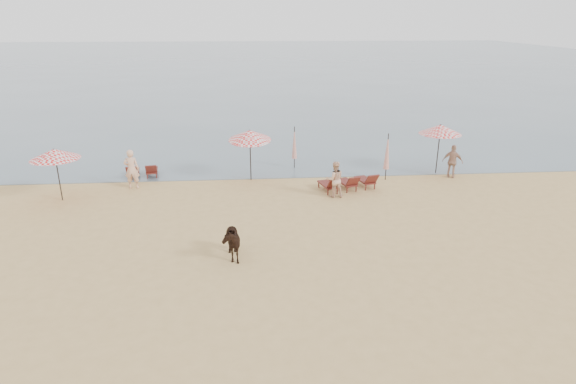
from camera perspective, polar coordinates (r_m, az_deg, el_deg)
name	(u,v)px	position (r m, az deg, el deg)	size (l,w,h in m)	color
ground	(300,279)	(15.49, 1.45, -10.24)	(120.00, 120.00, 0.00)	tan
sea	(257,60)	(93.62, -3.66, 15.35)	(160.00, 140.00, 0.06)	#51606B
lounger_cluster_left	(142,171)	(25.77, -16.88, 2.44)	(1.69, 1.64, 0.53)	maroon
lounger_cluster_right	(349,182)	(23.07, 7.19, 1.17)	(2.84, 2.10, 0.56)	maroon
umbrella_open_left_a	(55,154)	(23.38, -25.92, 4.07)	(2.11, 2.11, 2.41)	black
umbrella_open_left_b	(250,135)	(23.84, -4.55, 6.74)	(2.10, 2.14, 2.68)	black
umbrella_open_right	(440,129)	(26.03, 17.62, 7.10)	(2.15, 2.15, 2.62)	black
umbrella_closed_left	(294,143)	(25.93, 0.77, 5.84)	(0.28, 0.28, 2.30)	black
umbrella_closed_right	(387,152)	(24.50, 11.68, 4.71)	(0.29, 0.29, 2.40)	black
cow	(229,240)	(16.55, -6.97, -5.70)	(0.71, 1.56, 1.31)	black
beachgoer_left	(132,169)	(24.14, -18.04, 2.61)	(0.70, 0.46, 1.92)	#E1AB8C
beachgoer_right_a	(335,179)	(21.97, 5.56, 1.52)	(0.82, 0.64, 1.68)	#D7A586
beachgoer_right_b	(453,161)	(25.92, 18.93, 3.44)	(1.00, 0.42, 1.71)	tan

